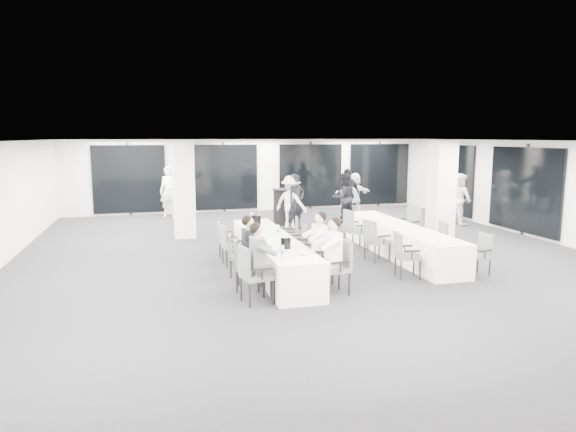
# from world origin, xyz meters

# --- Properties ---
(room) EXTENTS (14.04, 16.04, 2.84)m
(room) POSITION_xyz_m (0.89, 1.11, 1.39)
(room) COLOR #232328
(room) RESTS_ON ground
(column_left) EXTENTS (0.60, 0.60, 2.80)m
(column_left) POSITION_xyz_m (-2.80, 3.20, 1.40)
(column_left) COLOR white
(column_left) RESTS_ON floor
(column_right) EXTENTS (0.60, 0.60, 2.80)m
(column_right) POSITION_xyz_m (4.20, 1.00, 1.40)
(column_right) COLOR white
(column_right) RESTS_ON floor
(banquet_table_main) EXTENTS (0.90, 5.00, 0.75)m
(banquet_table_main) POSITION_xyz_m (-1.19, -1.15, 0.38)
(banquet_table_main) COLOR white
(banquet_table_main) RESTS_ON floor
(banquet_table_side) EXTENTS (0.90, 5.00, 0.75)m
(banquet_table_side) POSITION_xyz_m (2.16, -0.51, 0.38)
(banquet_table_side) COLOR white
(banquet_table_side) RESTS_ON floor
(cocktail_table) EXTENTS (0.85, 0.85, 1.18)m
(cocktail_table) POSITION_xyz_m (0.56, 4.62, 0.60)
(cocktail_table) COLOR black
(cocktail_table) RESTS_ON floor
(chair_main_left_near) EXTENTS (0.60, 0.64, 1.03)m
(chair_main_left_near) POSITION_xyz_m (-2.03, -3.23, 0.59)
(chair_main_left_near) COLOR #4E5156
(chair_main_left_near) RESTS_ON floor
(chair_main_left_second) EXTENTS (0.59, 0.62, 0.97)m
(chair_main_left_second) POSITION_xyz_m (-2.03, -2.36, 0.55)
(chair_main_left_second) COLOR #4E5156
(chair_main_left_second) RESTS_ON floor
(chair_main_left_mid) EXTENTS (0.51, 0.54, 0.88)m
(chair_main_left_mid) POSITION_xyz_m (-2.02, -1.35, 0.50)
(chair_main_left_mid) COLOR #4E5156
(chair_main_left_mid) RESTS_ON floor
(chair_main_left_fourth) EXTENTS (0.50, 0.54, 0.91)m
(chair_main_left_fourth) POSITION_xyz_m (-2.02, -0.43, 0.52)
(chair_main_left_fourth) COLOR #4E5156
(chair_main_left_fourth) RESTS_ON floor
(chair_main_left_far) EXTENTS (0.47, 0.51, 0.86)m
(chair_main_left_far) POSITION_xyz_m (-2.02, 0.52, 0.49)
(chair_main_left_far) COLOR #4E5156
(chair_main_left_far) RESTS_ON floor
(chair_main_right_near) EXTENTS (0.55, 0.60, 1.00)m
(chair_main_right_near) POSITION_xyz_m (-0.36, -3.04, 0.57)
(chair_main_right_near) COLOR #4E5156
(chair_main_right_near) RESTS_ON floor
(chair_main_right_second) EXTENTS (0.60, 0.64, 1.03)m
(chair_main_right_second) POSITION_xyz_m (-0.36, -2.26, 0.59)
(chair_main_right_second) COLOR #4E5156
(chair_main_right_second) RESTS_ON floor
(chair_main_right_mid) EXTENTS (0.58, 0.62, 0.98)m
(chair_main_right_mid) POSITION_xyz_m (-0.36, -1.35, 0.56)
(chair_main_right_mid) COLOR #4E5156
(chair_main_right_mid) RESTS_ON floor
(chair_main_right_fourth) EXTENTS (0.48, 0.52, 0.87)m
(chair_main_right_fourth) POSITION_xyz_m (-0.37, -0.42, 0.50)
(chair_main_right_fourth) COLOR #4E5156
(chair_main_right_fourth) RESTS_ON floor
(chair_main_right_far) EXTENTS (0.56, 0.59, 0.92)m
(chair_main_right_far) POSITION_xyz_m (-0.37, 0.30, 0.52)
(chair_main_right_far) COLOR #4E5156
(chair_main_right_far) RESTS_ON floor
(chair_side_left_near) EXTENTS (0.55, 0.59, 0.95)m
(chair_side_left_near) POSITION_xyz_m (1.33, -2.39, 0.54)
(chair_side_left_near) COLOR #4E5156
(chair_side_left_near) RESTS_ON floor
(chair_side_left_mid) EXTENTS (0.58, 0.61, 0.98)m
(chair_side_left_mid) POSITION_xyz_m (1.33, -0.91, 0.56)
(chair_side_left_mid) COLOR #4E5156
(chair_side_left_mid) RESTS_ON floor
(chair_side_left_far) EXTENTS (0.57, 0.62, 1.04)m
(chair_side_left_far) POSITION_xyz_m (1.32, 0.38, 0.59)
(chair_side_left_far) COLOR #4E5156
(chair_side_left_far) RESTS_ON floor
(chair_side_right_near) EXTENTS (0.48, 0.53, 0.88)m
(chair_side_right_near) POSITION_xyz_m (2.99, -2.60, 0.50)
(chair_side_right_near) COLOR #4E5156
(chair_side_right_near) RESTS_ON floor
(chair_side_right_mid) EXTENTS (0.47, 0.52, 0.87)m
(chair_side_right_mid) POSITION_xyz_m (2.99, -0.93, 0.50)
(chair_side_right_mid) COLOR #4E5156
(chair_side_right_mid) RESTS_ON floor
(chair_side_right_far) EXTENTS (0.63, 0.66, 1.04)m
(chair_side_right_far) POSITION_xyz_m (3.00, 0.53, 0.59)
(chair_side_right_far) COLOR #4E5156
(chair_side_right_far) RESTS_ON floor
(seated_guest_a) EXTENTS (0.50, 0.38, 1.44)m
(seated_guest_a) POSITION_xyz_m (-1.86, -3.22, 0.81)
(seated_guest_a) COLOR #55575C
(seated_guest_a) RESTS_ON floor
(seated_guest_b) EXTENTS (0.50, 0.38, 1.44)m
(seated_guest_b) POSITION_xyz_m (-1.86, -2.38, 0.81)
(seated_guest_b) COLOR black
(seated_guest_b) RESTS_ON floor
(seated_guest_c) EXTENTS (0.50, 0.38, 1.44)m
(seated_guest_c) POSITION_xyz_m (-0.53, -3.05, 0.81)
(seated_guest_c) COLOR white
(seated_guest_c) RESTS_ON floor
(seated_guest_d) EXTENTS (0.50, 0.38, 1.44)m
(seated_guest_d) POSITION_xyz_m (-0.53, -2.24, 0.81)
(seated_guest_d) COLOR white
(seated_guest_d) RESTS_ON floor
(standing_guest_a) EXTENTS (0.91, 0.85, 1.98)m
(standing_guest_a) POSITION_xyz_m (0.69, 3.65, 0.99)
(standing_guest_a) COLOR black
(standing_guest_a) RESTS_ON floor
(standing_guest_b) EXTENTS (1.04, 0.78, 1.91)m
(standing_guest_b) POSITION_xyz_m (2.58, 4.46, 0.96)
(standing_guest_b) COLOR black
(standing_guest_b) RESTS_ON floor
(standing_guest_c) EXTENTS (1.31, 1.33, 1.91)m
(standing_guest_c) POSITION_xyz_m (0.56, 3.76, 0.96)
(standing_guest_c) COLOR white
(standing_guest_c) RESTS_ON floor
(standing_guest_d) EXTENTS (1.35, 1.05, 2.03)m
(standing_guest_d) POSITION_xyz_m (3.02, 5.13, 1.01)
(standing_guest_d) COLOR black
(standing_guest_d) RESTS_ON floor
(standing_guest_f) EXTENTS (1.70, 0.85, 1.78)m
(standing_guest_f) POSITION_xyz_m (3.64, 6.07, 0.89)
(standing_guest_f) COLOR white
(standing_guest_f) RESTS_ON floor
(standing_guest_g) EXTENTS (0.93, 0.83, 2.10)m
(standing_guest_g) POSITION_xyz_m (-3.10, 7.20, 1.05)
(standing_guest_g) COLOR white
(standing_guest_g) RESTS_ON floor
(standing_guest_h) EXTENTS (0.66, 0.98, 1.93)m
(standing_guest_h) POSITION_xyz_m (6.20, 3.12, 0.96)
(standing_guest_h) COLOR white
(standing_guest_h) RESTS_ON floor
(ice_bucket_near) EXTENTS (0.20, 0.20, 0.23)m
(ice_bucket_near) POSITION_xyz_m (-1.19, -2.33, 0.86)
(ice_bucket_near) COLOR black
(ice_bucket_near) RESTS_ON banquet_table_main
(ice_bucket_far) EXTENTS (0.25, 0.25, 0.28)m
(ice_bucket_far) POSITION_xyz_m (-1.28, 0.22, 0.89)
(ice_bucket_far) COLOR black
(ice_bucket_far) RESTS_ON banquet_table_main
(water_bottle_a) EXTENTS (0.06, 0.06, 0.20)m
(water_bottle_a) POSITION_xyz_m (-1.41, -2.97, 0.85)
(water_bottle_a) COLOR silver
(water_bottle_a) RESTS_ON banquet_table_main
(water_bottle_b) EXTENTS (0.07, 0.07, 0.21)m
(water_bottle_b) POSITION_xyz_m (-1.00, -0.91, 0.86)
(water_bottle_b) COLOR silver
(water_bottle_b) RESTS_ON banquet_table_main
(water_bottle_c) EXTENTS (0.07, 0.07, 0.23)m
(water_bottle_c) POSITION_xyz_m (-1.23, 1.02, 0.86)
(water_bottle_c) COLOR silver
(water_bottle_c) RESTS_ON banquet_table_main
(plate_a) EXTENTS (0.21, 0.21, 0.03)m
(plate_a) POSITION_xyz_m (-1.29, -2.52, 0.76)
(plate_a) COLOR white
(plate_a) RESTS_ON banquet_table_main
(plate_b) EXTENTS (0.21, 0.21, 0.03)m
(plate_b) POSITION_xyz_m (-1.06, -3.01, 0.76)
(plate_b) COLOR white
(plate_b) RESTS_ON banquet_table_main
(plate_c) EXTENTS (0.19, 0.19, 0.03)m
(plate_c) POSITION_xyz_m (-1.06, -1.79, 0.76)
(plate_c) COLOR white
(plate_c) RESTS_ON banquet_table_main
(wine_glass) EXTENTS (0.08, 0.08, 0.20)m
(wine_glass) POSITION_xyz_m (-0.98, -3.39, 0.90)
(wine_glass) COLOR silver
(wine_glass) RESTS_ON banquet_table_main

